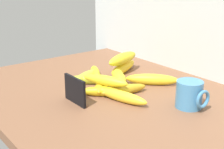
% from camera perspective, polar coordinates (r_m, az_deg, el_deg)
% --- Properties ---
extents(counter_top, '(1.10, 0.76, 0.03)m').
position_cam_1_polar(counter_top, '(1.08, 0.28, -4.43)').
color(counter_top, brown).
rests_on(counter_top, ground).
extents(chalkboard_sign, '(0.11, 0.02, 0.08)m').
position_cam_1_polar(chalkboard_sign, '(1.01, -6.47, -2.95)').
color(chalkboard_sign, black).
rests_on(chalkboard_sign, counter_top).
extents(coffee_mug, '(0.09, 0.08, 0.08)m').
position_cam_1_polar(coffee_mug, '(1.00, 13.50, -3.44)').
color(coffee_mug, teal).
rests_on(coffee_mug, counter_top).
extents(banana_0, '(0.15, 0.14, 0.04)m').
position_cam_1_polar(banana_0, '(1.14, 1.51, -1.23)').
color(banana_0, yellow).
rests_on(banana_0, counter_top).
extents(banana_1, '(0.18, 0.08, 0.04)m').
position_cam_1_polar(banana_1, '(1.02, 1.81, -3.86)').
color(banana_1, yellow).
rests_on(banana_1, counter_top).
extents(banana_2, '(0.14, 0.16, 0.03)m').
position_cam_1_polar(banana_2, '(1.17, -3.53, -0.87)').
color(banana_2, '#A4B229').
rests_on(banana_2, counter_top).
extents(banana_3, '(0.06, 0.17, 0.03)m').
position_cam_1_polar(banana_3, '(1.08, 2.18, -2.68)').
color(banana_3, gold).
rests_on(banana_3, counter_top).
extents(banana_4, '(0.10, 0.16, 0.04)m').
position_cam_1_polar(banana_4, '(1.20, -4.47, -0.34)').
color(banana_4, '#B0C031').
rests_on(banana_4, counter_top).
extents(banana_5, '(0.16, 0.11, 0.03)m').
position_cam_1_polar(banana_5, '(1.24, -2.96, 0.24)').
color(banana_5, gold).
rests_on(banana_5, counter_top).
extents(banana_6, '(0.13, 0.15, 0.03)m').
position_cam_1_polar(banana_6, '(1.06, -1.23, -2.96)').
color(banana_6, yellow).
rests_on(banana_6, counter_top).
extents(banana_7, '(0.12, 0.19, 0.04)m').
position_cam_1_polar(banana_7, '(1.30, 2.00, 1.24)').
color(banana_7, yellow).
rests_on(banana_7, counter_top).
extents(banana_8, '(0.16, 0.13, 0.04)m').
position_cam_1_polar(banana_8, '(1.18, 1.14, -0.51)').
color(banana_8, gold).
rests_on(banana_8, counter_top).
extents(banana_9, '(0.16, 0.16, 0.04)m').
position_cam_1_polar(banana_9, '(1.17, 7.15, -0.89)').
color(banana_9, yellow).
rests_on(banana_9, counter_top).
extents(banana_10, '(0.14, 0.14, 0.04)m').
position_cam_1_polar(banana_10, '(1.11, -2.02, -1.78)').
color(banana_10, yellow).
rests_on(banana_10, counter_top).
extents(banana_11, '(0.16, 0.10, 0.03)m').
position_cam_1_polar(banana_11, '(1.06, -1.21, -1.04)').
color(banana_11, yellow).
rests_on(banana_11, banana_6).
extents(banana_12, '(0.10, 0.18, 0.04)m').
position_cam_1_polar(banana_12, '(1.28, 1.90, 2.82)').
color(banana_12, yellow).
rests_on(banana_12, banana_7).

